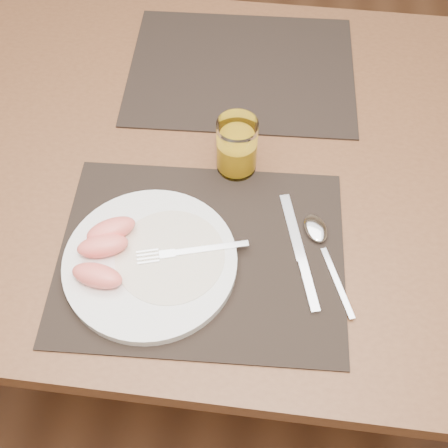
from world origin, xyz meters
TOP-DOWN VIEW (x-y plane):
  - ground at (0.00, 0.00)m, footprint 5.00×5.00m
  - table at (0.00, 0.00)m, footprint 1.40×0.90m
  - placemat_near at (-0.00, -0.22)m, footprint 0.47×0.37m
  - placemat_far at (0.01, 0.22)m, footprint 0.47×0.37m
  - plate at (-0.08, -0.25)m, footprint 0.27×0.27m
  - plate_dressing at (-0.05, -0.24)m, footprint 0.17×0.17m
  - fork at (-0.03, -0.23)m, footprint 0.17×0.06m
  - knife at (0.16, -0.21)m, footprint 0.07×0.22m
  - spoon at (0.18, -0.17)m, footprint 0.09×0.19m
  - juice_glass at (0.03, -0.03)m, footprint 0.07×0.07m
  - grapefruit_wedges at (-0.15, -0.25)m, footprint 0.09×0.14m

SIDE VIEW (x-z plane):
  - ground at x=0.00m, z-range 0.00..0.00m
  - table at x=0.00m, z-range 0.29..1.04m
  - placemat_near at x=0.00m, z-range 0.75..0.75m
  - placemat_far at x=0.01m, z-range 0.75..0.75m
  - knife at x=0.16m, z-range 0.75..0.76m
  - spoon at x=0.18m, z-range 0.75..0.77m
  - plate at x=-0.08m, z-range 0.75..0.77m
  - plate_dressing at x=-0.05m, z-range 0.77..0.77m
  - fork at x=-0.03m, z-range 0.77..0.77m
  - grapefruit_wedges at x=-0.15m, z-range 0.77..0.80m
  - juice_glass at x=0.03m, z-range 0.75..0.85m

